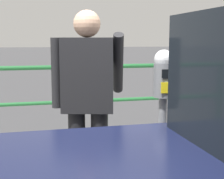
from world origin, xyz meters
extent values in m
cube|color=gray|center=(0.00, 1.26, 0.08)|extent=(36.00, 2.53, 0.16)
cylinder|color=slate|center=(0.03, 0.31, 0.65)|extent=(0.07, 0.07, 0.99)
cylinder|color=slate|center=(0.03, 0.31, 1.29)|extent=(0.17, 0.17, 0.29)
sphere|color=silver|center=(0.03, 0.31, 1.47)|extent=(0.16, 0.16, 0.16)
cube|color=black|center=(0.03, 0.23, 1.36)|extent=(0.09, 0.01, 0.07)
cube|color=yellow|center=(0.03, 0.23, 1.24)|extent=(0.10, 0.01, 0.09)
cylinder|color=black|center=(-0.67, 0.57, 0.58)|extent=(0.15, 0.15, 0.85)
cylinder|color=black|center=(-0.48, 0.52, 0.58)|extent=(0.15, 0.15, 0.85)
cube|color=black|center=(-0.57, 0.54, 1.33)|extent=(0.48, 0.32, 0.64)
sphere|color=tan|center=(-0.57, 0.54, 1.76)|extent=(0.23, 0.23, 0.23)
cylinder|color=black|center=(-0.83, 0.61, 1.35)|extent=(0.09, 0.09, 0.60)
cylinder|color=black|center=(-0.28, 0.61, 1.41)|extent=(0.18, 0.40, 0.56)
cylinder|color=#1E602D|center=(0.00, 2.36, 1.25)|extent=(24.00, 0.06, 0.06)
cylinder|color=#1E602D|center=(0.00, 2.36, 0.76)|extent=(24.00, 0.05, 0.05)
cylinder|color=#1E602D|center=(0.00, 2.36, 0.71)|extent=(0.06, 0.06, 1.10)
camera|label=1|loc=(-1.05, -2.26, 1.62)|focal=53.16mm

